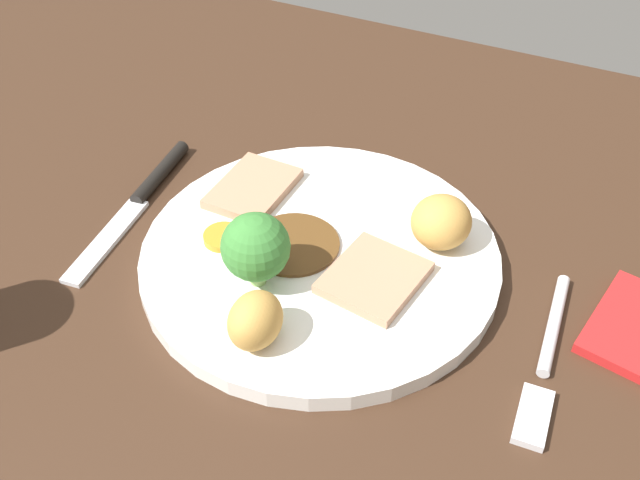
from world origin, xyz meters
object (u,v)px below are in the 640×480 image
Objects in this scene: fork at (546,360)px; knife at (142,196)px; roast_potato_right at (255,320)px; carrot_coin_front at (223,237)px; meat_slice_under at (253,188)px; dinner_plate at (320,256)px; roast_potato_left at (441,222)px; broccoli_floret at (256,247)px; meat_slice_main at (373,279)px.

knife is (35.11, -2.76, 0.06)cm from fork.
carrot_coin_front is (7.25, -7.65, -1.61)cm from roast_potato_right.
meat_slice_under is 0.50× the size of fork.
dinner_plate is 5.85× the size of roast_potato_left.
dinner_plate is 1.49× the size of knife.
roast_potato_left is 1.07× the size of roast_potato_right.
fork is (-20.65, -2.71, -4.37)cm from broccoli_floret.
roast_potato_right is 10.66cm from carrot_coin_front.
meat_slice_under is 6.31cm from carrot_coin_front.
meat_slice_under reaches higher than fork.
roast_potato_right is 5.71cm from broccoli_floret.
fork is at bearing 172.76° from dinner_plate.
meat_slice_under is at bearing -58.69° from broccoli_floret.
roast_potato_left is at bearing -128.23° from fork.
knife is at bearing 9.73° from roast_potato_left.
dinner_plate is 3.59× the size of meat_slice_under.
broccoli_floret is (-5.49, 9.03, 2.96)cm from meat_slice_under.
carrot_coin_front is 6.21cm from broccoli_floret.
broccoli_floret is 0.39× the size of fork.
meat_slice_main reaches higher than dinner_plate.
meat_slice_under is (13.15, -5.59, 0.00)cm from meat_slice_main.
broccoli_floret is at bearing 149.09° from carrot_coin_front.
carrot_coin_front is 10.26cm from knife.
broccoli_floret reaches higher than dinner_plate.
roast_potato_left is 0.25× the size of knife.
dinner_plate reaches higher than fork.
fork is (-10.13, 7.04, -3.06)cm from roast_potato_left.
roast_potato_right is at bearing 52.81° from knife.
broccoli_floret is (10.51, 9.75, 1.31)cm from roast_potato_left.
broccoli_floret is (2.61, -4.87, 1.46)cm from roast_potato_right.
meat_slice_main is 0.92× the size of meat_slice_under.
roast_potato_right is at bearing -70.64° from fork.
broccoli_floret is at bearing 42.85° from roast_potato_left.
carrot_coin_front is at bearing 97.79° from meat_slice_under.
meat_slice_main is at bearing 65.64° from roast_potato_left.
knife is (9.83, -2.69, -1.24)cm from carrot_coin_front.
fork is at bearing -172.51° from broccoli_floret.
meat_slice_under is at bearing -23.05° from meat_slice_main.
fork is 35.22cm from knife.
knife is (22.12, -2.03, -1.35)cm from meat_slice_main.
meat_slice_under is at bearing -107.03° from fork.
roast_potato_right is 20.17cm from knife.
meat_slice_main is 1.50× the size of roast_potato_left.
roast_potato_left is 0.31× the size of fork.
roast_potato_right reaches higher than meat_slice_main.
roast_potato_left is (-7.89, -4.75, 2.75)cm from dinner_plate.
roast_potato_right is 0.29× the size of fork.
roast_potato_left is at bearing -114.36° from meat_slice_main.
meat_slice_under is at bearing -59.75° from roast_potato_right.
knife is at bearing -1.56° from dinner_plate.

